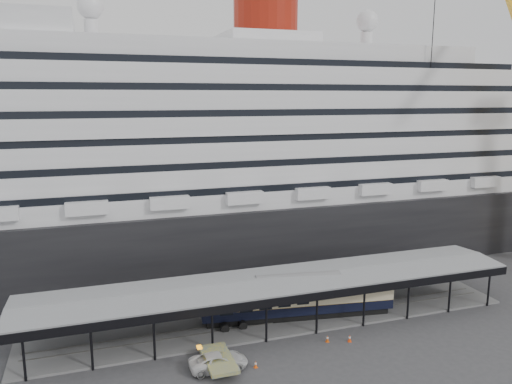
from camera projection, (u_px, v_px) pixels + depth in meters
ground at (295, 341)px, 52.36m from camera, size 200.00×200.00×0.00m
cruise_ship at (218, 141)px, 78.72m from camera, size 130.00×30.00×43.90m
platform_canopy at (278, 302)px, 56.57m from camera, size 56.00×9.18×5.30m
port_truck at (219, 361)px, 46.95m from camera, size 5.56×2.58×1.54m
pullman_carriage at (298, 297)px, 57.28m from camera, size 22.44×5.90×21.85m
traffic_cone_left at (256, 364)px, 47.23m from camera, size 0.42×0.42×0.68m
traffic_cone_mid at (350, 338)px, 52.24m from camera, size 0.52×0.52×0.77m
traffic_cone_right at (327, 339)px, 52.19m from camera, size 0.41×0.41×0.74m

